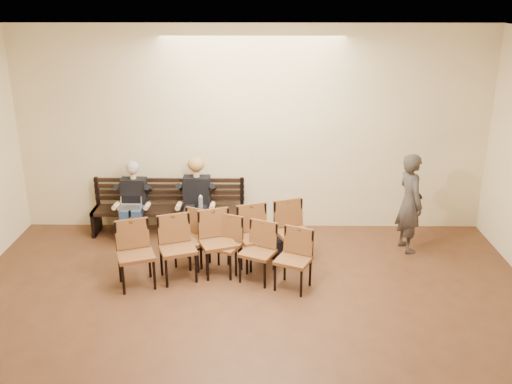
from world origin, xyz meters
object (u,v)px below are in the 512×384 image
seated_woman (197,201)px  water_bottle (201,210)px  passerby (411,196)px  bag (271,247)px  seated_man (133,202)px  chair_row_front (218,244)px  laptop (130,208)px  chair_row_back (241,250)px  bench (169,221)px

seated_woman → water_bottle: bearing=-67.4°
passerby → seated_woman: bearing=68.9°
seated_woman → bag: (1.25, -0.73, -0.50)m
seated_woman → passerby: 3.50m
seated_man → chair_row_front: size_ratio=0.43×
laptop → chair_row_back: bearing=-28.1°
passerby → chair_row_front: 3.15m
bench → bag: 1.95m
bench → chair_row_back: size_ratio=1.24×
seated_man → seated_woman: 1.07m
water_bottle → bag: water_bottle is taller
water_bottle → chair_row_back: (0.70, -1.21, -0.14)m
laptop → bag: laptop is taller
chair_row_front → seated_man: bearing=118.9°
bag → passerby: size_ratio=0.21×
chair_row_front → chair_row_back: size_ratio=1.38×
bench → chair_row_front: chair_row_front is taller
water_bottle → bag: (1.15, -0.51, -0.42)m
laptop → water_bottle: (1.19, -0.05, -0.01)m
laptop → chair_row_front: chair_row_front is taller
seated_man → water_bottle: bearing=-11.1°
seated_man → water_bottle: seated_man is taller
bench → laptop: bearing=-153.6°
water_bottle → chair_row_back: size_ratio=0.12×
laptop → bag: (2.34, -0.56, -0.43)m
passerby → chair_row_back: bearing=96.6°
seated_man → bag: 2.47m
seated_man → chair_row_back: (1.86, -1.44, -0.20)m
seated_woman → chair_row_front: (0.45, -1.32, -0.18)m
laptop → chair_row_back: size_ratio=0.17×
chair_row_back → water_bottle: bearing=144.8°
bench → chair_row_back: 2.04m
bench → seated_woman: 0.67m
passerby → water_bottle: bearing=72.5°
bench → passerby: passerby is taller
bench → passerby: (3.96, -0.60, 0.70)m
bag → chair_row_front: 1.04m
seated_woman → chair_row_back: seated_woman is taller
seated_woman → chair_row_front: size_ratio=0.45×
seated_man → chair_row_front: seated_man is taller
laptop → chair_row_front: size_ratio=0.12×
chair_row_back → passerby: bearing=44.7°
bench → passerby: 4.07m
water_bottle → seated_man: bearing=168.9°
chair_row_front → seated_woman: bearing=88.8°
bench → laptop: 0.75m
water_bottle → laptop: bearing=177.4°
water_bottle → passerby: passerby is taller
seated_man → passerby: size_ratio=0.68×
seated_woman → chair_row_back: (0.79, -1.44, -0.22)m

